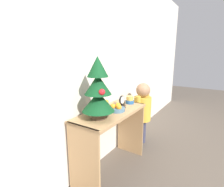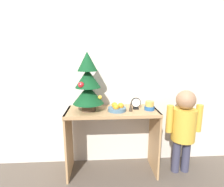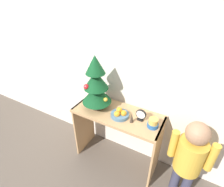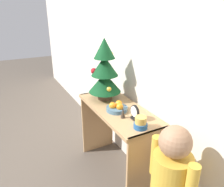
% 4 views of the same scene
% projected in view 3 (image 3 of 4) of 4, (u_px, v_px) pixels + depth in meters
% --- Properties ---
extents(ground_plane, '(12.00, 12.00, 0.00)m').
position_uv_depth(ground_plane, '(109.00, 170.00, 2.05)').
color(ground_plane, brown).
extents(back_wall, '(7.00, 0.05, 2.50)m').
position_uv_depth(back_wall, '(130.00, 57.00, 1.73)').
color(back_wall, beige).
rests_on(back_wall, ground_plane).
extents(console_table, '(0.95, 0.40, 0.72)m').
position_uv_depth(console_table, '(117.00, 126.00, 1.92)').
color(console_table, tan).
rests_on(console_table, ground_plane).
extents(mini_tree, '(0.31, 0.31, 0.59)m').
position_uv_depth(mini_tree, '(96.00, 84.00, 1.77)').
color(mini_tree, '#4C3828').
rests_on(mini_tree, console_table).
extents(fruit_bowl, '(0.18, 0.18, 0.08)m').
position_uv_depth(fruit_bowl, '(120.00, 114.00, 1.76)').
color(fruit_bowl, '#476B84').
rests_on(fruit_bowl, console_table).
extents(singing_bowl, '(0.10, 0.10, 0.09)m').
position_uv_depth(singing_bowl, '(153.00, 123.00, 1.62)').
color(singing_bowl, '#235189').
rests_on(singing_bowl, console_table).
extents(desk_clock, '(0.10, 0.04, 0.12)m').
position_uv_depth(desk_clock, '(141.00, 115.00, 1.70)').
color(desk_clock, black).
rests_on(desk_clock, console_table).
extents(figurine, '(0.04, 0.04, 0.10)m').
position_uv_depth(figurine, '(132.00, 118.00, 1.68)').
color(figurine, '#382D23').
rests_on(figurine, console_table).
extents(child_figure, '(0.39, 0.25, 0.92)m').
position_uv_depth(child_figure, '(190.00, 155.00, 1.56)').
color(child_figure, '#38384C').
rests_on(child_figure, ground_plane).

